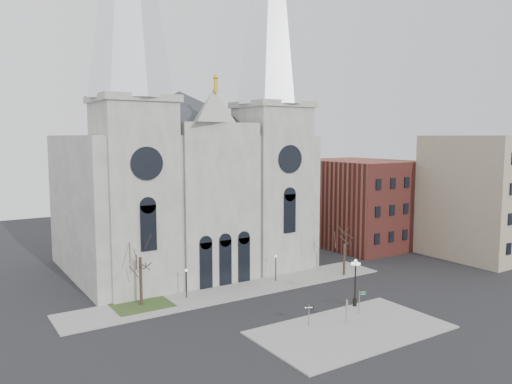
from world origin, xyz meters
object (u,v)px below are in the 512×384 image
one_way_sign (309,312)px  street_name_sign (360,300)px  globe_lamp (355,277)px  stop_sign (346,306)px

one_way_sign → street_name_sign: (6.54, -0.06, -0.04)m
street_name_sign → globe_lamp: bearing=82.1°
globe_lamp → stop_sign: bearing=-143.0°
stop_sign → globe_lamp: globe_lamp is taller
stop_sign → one_way_sign: size_ratio=1.17×
stop_sign → globe_lamp: bearing=12.9°
stop_sign → street_name_sign: (3.08, 1.28, -0.36)m
stop_sign → street_name_sign: size_ratio=1.04×
stop_sign → one_way_sign: (-3.46, 1.34, -0.32)m
one_way_sign → stop_sign: bearing=1.1°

